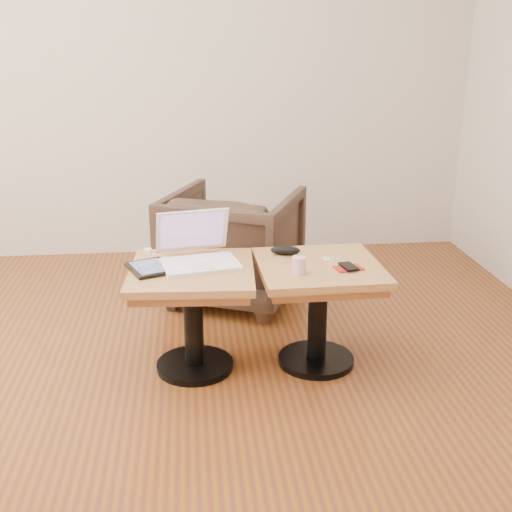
{
  "coord_description": "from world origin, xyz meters",
  "views": [
    {
      "loc": [
        0.2,
        -2.43,
        1.56
      ],
      "look_at": [
        0.5,
        0.41,
        0.58
      ],
      "focal_mm": 45.0,
      "sensor_mm": 36.0,
      "label": 1
    }
  ],
  "objects": [
    {
      "name": "tablet",
      "position": [
        0.0,
        0.41,
        0.53
      ],
      "size": [
        0.25,
        0.28,
        0.02
      ],
      "rotation": [
        0.0,
        0.0,
        0.39
      ],
      "color": "black",
      "rests_on": "side_table_left"
    },
    {
      "name": "earbuds_tangle",
      "position": [
        0.87,
        0.45,
        0.53
      ],
      "size": [
        0.08,
        0.05,
        0.02
      ],
      "color": "white",
      "rests_on": "side_table_right"
    },
    {
      "name": "charging_adapter",
      "position": [
        -0.02,
        0.65,
        0.54
      ],
      "size": [
        0.04,
        0.04,
        0.02
      ],
      "primitive_type": "cube",
      "rotation": [
        0.0,
        0.0,
        -0.06
      ],
      "color": "white",
      "rests_on": "side_table_left"
    },
    {
      "name": "armchair",
      "position": [
        0.45,
        1.29,
        0.34
      ],
      "size": [
        0.97,
        0.99,
        0.69
      ],
      "primitive_type": "imported",
      "rotation": [
        0.0,
        0.0,
        2.73
      ],
      "color": "#2F201C",
      "rests_on": "ground"
    },
    {
      "name": "laptop",
      "position": [
        0.23,
        0.48,
        0.57
      ],
      "size": [
        0.41,
        0.4,
        0.24
      ],
      "rotation": [
        0.0,
        0.0,
        0.19
      ],
      "color": "white",
      "rests_on": "side_table_left"
    },
    {
      "name": "room_shell",
      "position": [
        0.0,
        0.0,
        1.35
      ],
      "size": [
        4.52,
        4.52,
        2.71
      ],
      "color": "#5E2A19",
      "rests_on": "ground"
    },
    {
      "name": "phone_on_sleeve",
      "position": [
        0.93,
        0.32,
        0.53
      ],
      "size": [
        0.14,
        0.12,
        0.02
      ],
      "rotation": [
        0.0,
        0.0,
        0.21
      ],
      "color": "#A31710",
      "rests_on": "side_table_right"
    },
    {
      "name": "side_table_left",
      "position": [
        0.2,
        0.41,
        0.39
      ],
      "size": [
        0.61,
        0.61,
        0.53
      ],
      "rotation": [
        0.0,
        0.0,
        -0.06
      ],
      "color": "black",
      "rests_on": "ground"
    },
    {
      "name": "glasses_case",
      "position": [
        0.66,
        0.55,
        0.55
      ],
      "size": [
        0.16,
        0.09,
        0.05
      ],
      "primitive_type": "ellipsoid",
      "rotation": [
        0.0,
        0.0,
        -0.21
      ],
      "color": "black",
      "rests_on": "side_table_right"
    },
    {
      "name": "striped_cup",
      "position": [
        0.68,
        0.28,
        0.57
      ],
      "size": [
        0.08,
        0.08,
        0.08
      ],
      "primitive_type": "cylinder",
      "rotation": [
        0.0,
        0.0,
        0.43
      ],
      "color": "pink",
      "rests_on": "side_table_right"
    },
    {
      "name": "side_table_right",
      "position": [
        0.8,
        0.4,
        0.39
      ],
      "size": [
        0.59,
        0.59,
        0.53
      ],
      "rotation": [
        0.0,
        0.0,
        0.03
      ],
      "color": "black",
      "rests_on": "ground"
    }
  ]
}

